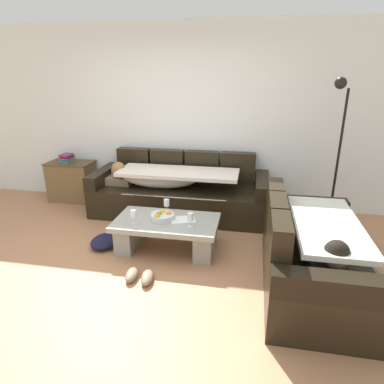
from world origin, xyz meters
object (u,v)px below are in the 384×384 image
coffee_table (167,231)px  book_stack_on_cabinet (67,158)px  wine_glass_near_left (134,214)px  pair_of_shoes (140,276)px  wine_glass_far_back (167,203)px  fruit_bowl (162,216)px  side_cabinet (72,181)px  wine_glass_near_right (190,217)px  couch_near_window (312,254)px  couch_along_wall (177,192)px  crumpled_garment (105,241)px  floor_lamp (336,147)px  open_magazine (183,220)px

coffee_table → book_stack_on_cabinet: (-2.00, 1.33, 0.47)m
wine_glass_near_left → pair_of_shoes: wine_glass_near_left is taller
wine_glass_far_back → fruit_bowl: bearing=-88.6°
fruit_bowl → side_cabinet: bearing=145.2°
wine_glass_near_right → couch_near_window: bearing=-13.1°
book_stack_on_cabinet → couch_along_wall: bearing=-6.9°
couch_near_window → crumpled_garment: size_ratio=4.48×
wine_glass_near_right → floor_lamp: 2.07m
pair_of_shoes → crumpled_garment: size_ratio=0.79×
open_magazine → floor_lamp: (1.77, 0.93, 0.73)m
couch_along_wall → side_cabinet: bearing=173.0°
couch_near_window → wine_glass_near_left: size_ratio=10.79×
wine_glass_near_left → wine_glass_near_right: bearing=2.9°
wine_glass_near_left → floor_lamp: 2.63m
couch_near_window → floor_lamp: (0.39, 1.38, 0.78)m
couch_along_wall → coffee_table: bearing=-83.1°
couch_near_window → pair_of_shoes: couch_near_window is taller
side_cabinet → couch_along_wall: bearing=-7.0°
floor_lamp → pair_of_shoes: bearing=-141.9°
wine_glass_near_right → open_magazine: bearing=127.8°
fruit_bowl → wine_glass_near_left: bearing=-149.9°
open_magazine → pair_of_shoes: 0.83m
coffee_table → pair_of_shoes: (-0.12, -0.66, -0.19)m
wine_glass_near_left → couch_near_window: bearing=-7.8°
side_cabinet → open_magazine: bearing=-31.2°
couch_along_wall → fruit_bowl: bearing=-85.6°
couch_along_wall → pair_of_shoes: bearing=-89.4°
coffee_table → floor_lamp: 2.35m
book_stack_on_cabinet → floor_lamp: (3.95, -0.37, 0.41)m
couch_along_wall → floor_lamp: floor_lamp is taller
couch_near_window → wine_glass_near_right: 1.30m
open_magazine → wine_glass_near_left: bearing=-178.0°
pair_of_shoes → open_magazine: bearing=66.6°
coffee_table → couch_near_window: bearing=-14.9°
wine_glass_near_left → crumpled_garment: size_ratio=0.42×
wine_glass_near_left → crumpled_garment: 0.62m
book_stack_on_cabinet → pair_of_shoes: (1.88, -1.99, -0.66)m
wine_glass_near_right → book_stack_on_cabinet: 2.74m
wine_glass_near_left → open_magazine: bearing=20.2°
book_stack_on_cabinet → floor_lamp: 3.99m
couch_along_wall → floor_lamp: 2.24m
coffee_table → crumpled_garment: size_ratio=3.00×
wine_glass_far_back → floor_lamp: floor_lamp is taller
couch_along_wall → wine_glass_far_back: bearing=-84.9°
coffee_table → side_cabinet: bearing=145.7°
coffee_table → wine_glass_near_left: bearing=-154.8°
coffee_table → open_magazine: (0.19, 0.03, 0.15)m
side_cabinet → wine_glass_near_left: bearing=-42.6°
pair_of_shoes → crumpled_garment: bearing=137.4°
couch_near_window → coffee_table: couch_near_window is taller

